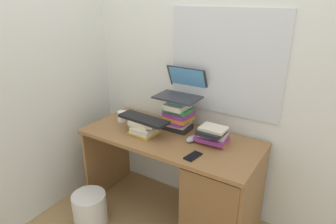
{
  "coord_description": "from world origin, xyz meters",
  "views": [
    {
      "loc": [
        1.1,
        -1.77,
        1.77
      ],
      "look_at": [
        -0.05,
        0.04,
        0.92
      ],
      "focal_mm": 31.86,
      "sensor_mm": 36.0,
      "label": 1
    }
  ],
  "objects_px": {
    "mug": "(122,116)",
    "wastebasket": "(90,209)",
    "cell_phone": "(193,156)",
    "computer_mouse": "(191,139)",
    "book_stack_tall": "(178,115)",
    "laptop": "(182,90)",
    "book_stack_keyboard_riser": "(144,127)",
    "desk": "(208,188)",
    "book_stack_side": "(212,135)",
    "keyboard": "(143,119)"
  },
  "relations": [
    {
      "from": "desk",
      "to": "keyboard",
      "type": "distance_m",
      "value": 0.72
    },
    {
      "from": "book_stack_side",
      "to": "mug",
      "type": "relative_size",
      "value": 2.0
    },
    {
      "from": "book_stack_keyboard_riser",
      "to": "cell_phone",
      "type": "distance_m",
      "value": 0.51
    },
    {
      "from": "mug",
      "to": "wastebasket",
      "type": "relative_size",
      "value": 0.42
    },
    {
      "from": "desk",
      "to": "laptop",
      "type": "height_order",
      "value": "laptop"
    },
    {
      "from": "laptop",
      "to": "cell_phone",
      "type": "xyz_separation_m",
      "value": [
        0.32,
        -0.39,
        -0.32
      ]
    },
    {
      "from": "cell_phone",
      "to": "computer_mouse",
      "type": "bearing_deg",
      "value": 130.61
    },
    {
      "from": "keyboard",
      "to": "wastebasket",
      "type": "relative_size",
      "value": 1.53
    },
    {
      "from": "book_stack_tall",
      "to": "wastebasket",
      "type": "distance_m",
      "value": 1.05
    },
    {
      "from": "book_stack_keyboard_riser",
      "to": "keyboard",
      "type": "relative_size",
      "value": 0.56
    },
    {
      "from": "desk",
      "to": "cell_phone",
      "type": "distance_m",
      "value": 0.38
    },
    {
      "from": "cell_phone",
      "to": "wastebasket",
      "type": "xyz_separation_m",
      "value": [
        -0.79,
        -0.27,
        -0.61
      ]
    },
    {
      "from": "book_stack_tall",
      "to": "laptop",
      "type": "height_order",
      "value": "laptop"
    },
    {
      "from": "computer_mouse",
      "to": "wastebasket",
      "type": "xyz_separation_m",
      "value": [
        -0.67,
        -0.47,
        -0.62
      ]
    },
    {
      "from": "book_stack_side",
      "to": "laptop",
      "type": "bearing_deg",
      "value": 159.01
    },
    {
      "from": "desk",
      "to": "mug",
      "type": "xyz_separation_m",
      "value": [
        -0.86,
        0.05,
        0.38
      ]
    },
    {
      "from": "book_stack_side",
      "to": "keyboard",
      "type": "bearing_deg",
      "value": -163.65
    },
    {
      "from": "keyboard",
      "to": "mug",
      "type": "bearing_deg",
      "value": 165.39
    },
    {
      "from": "cell_phone",
      "to": "wastebasket",
      "type": "bearing_deg",
      "value": -152.26
    },
    {
      "from": "book_stack_side",
      "to": "computer_mouse",
      "type": "xyz_separation_m",
      "value": [
        -0.14,
        -0.06,
        -0.05
      ]
    },
    {
      "from": "cell_phone",
      "to": "keyboard",
      "type": "bearing_deg",
      "value": 176.76
    },
    {
      "from": "keyboard",
      "to": "computer_mouse",
      "type": "bearing_deg",
      "value": 17.75
    },
    {
      "from": "laptop",
      "to": "mug",
      "type": "distance_m",
      "value": 0.59
    },
    {
      "from": "book_stack_side",
      "to": "wastebasket",
      "type": "distance_m",
      "value": 1.18
    },
    {
      "from": "book_stack_tall",
      "to": "computer_mouse",
      "type": "height_order",
      "value": "book_stack_tall"
    },
    {
      "from": "computer_mouse",
      "to": "cell_phone",
      "type": "height_order",
      "value": "computer_mouse"
    },
    {
      "from": "desk",
      "to": "laptop",
      "type": "bearing_deg",
      "value": 148.57
    },
    {
      "from": "laptop",
      "to": "mug",
      "type": "xyz_separation_m",
      "value": [
        -0.49,
        -0.18,
        -0.28
      ]
    },
    {
      "from": "laptop",
      "to": "wastebasket",
      "type": "bearing_deg",
      "value": -125.45
    },
    {
      "from": "desk",
      "to": "book_stack_tall",
      "type": "height_order",
      "value": "book_stack_tall"
    },
    {
      "from": "mug",
      "to": "wastebasket",
      "type": "bearing_deg",
      "value": -87.9
    },
    {
      "from": "mug",
      "to": "keyboard",
      "type": "bearing_deg",
      "value": -18.74
    },
    {
      "from": "computer_mouse",
      "to": "cell_phone",
      "type": "bearing_deg",
      "value": -58.27
    },
    {
      "from": "keyboard",
      "to": "book_stack_tall",
      "type": "bearing_deg",
      "value": 54.51
    },
    {
      "from": "mug",
      "to": "wastebasket",
      "type": "distance_m",
      "value": 0.81
    },
    {
      "from": "keyboard",
      "to": "cell_phone",
      "type": "bearing_deg",
      "value": -8.0
    },
    {
      "from": "book_stack_keyboard_riser",
      "to": "laptop",
      "type": "height_order",
      "value": "laptop"
    },
    {
      "from": "laptop",
      "to": "cell_phone",
      "type": "height_order",
      "value": "laptop"
    },
    {
      "from": "computer_mouse",
      "to": "book_stack_keyboard_riser",
      "type": "bearing_deg",
      "value": -166.65
    },
    {
      "from": "wastebasket",
      "to": "computer_mouse",
      "type": "bearing_deg",
      "value": 34.98
    },
    {
      "from": "book_stack_keyboard_riser",
      "to": "mug",
      "type": "relative_size",
      "value": 2.06
    },
    {
      "from": "mug",
      "to": "wastebasket",
      "type": "xyz_separation_m",
      "value": [
        0.02,
        -0.48,
        -0.65
      ]
    },
    {
      "from": "laptop",
      "to": "keyboard",
      "type": "relative_size",
      "value": 0.83
    },
    {
      "from": "book_stack_side",
      "to": "mug",
      "type": "distance_m",
      "value": 0.83
    },
    {
      "from": "book_stack_tall",
      "to": "book_stack_keyboard_riser",
      "type": "height_order",
      "value": "book_stack_tall"
    },
    {
      "from": "book_stack_side",
      "to": "laptop",
      "type": "relative_size",
      "value": 0.66
    },
    {
      "from": "laptop",
      "to": "wastebasket",
      "type": "relative_size",
      "value": 1.27
    },
    {
      "from": "desk",
      "to": "book_stack_side",
      "type": "distance_m",
      "value": 0.41
    },
    {
      "from": "desk",
      "to": "book_stack_side",
      "type": "xyz_separation_m",
      "value": [
        -0.04,
        0.1,
        0.4
      ]
    },
    {
      "from": "cell_phone",
      "to": "wastebasket",
      "type": "relative_size",
      "value": 0.5
    }
  ]
}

